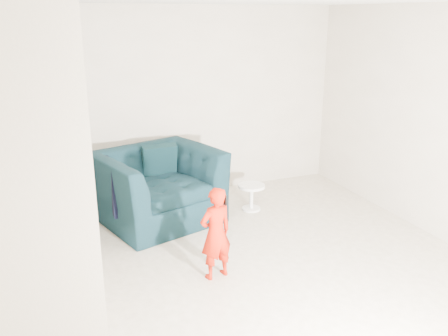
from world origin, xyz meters
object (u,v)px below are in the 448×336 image
Objects in this scene: toddler at (216,233)px; armchair at (158,187)px; side_table at (251,193)px; staircase at (26,207)px.

armchair is at bearing -95.83° from toddler.
armchair is 3.92× the size of side_table.
staircase is at bearing -20.18° from toddler.
staircase reaches higher than toddler.
toddler is (0.18, -1.59, 0.02)m from armchair.
toddler reaches higher than armchair.
armchair is 1.47× the size of toddler.
toddler is 1.78m from staircase.
staircase is at bearing -154.67° from armchair.
side_table is at bearing -22.50° from armchair.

